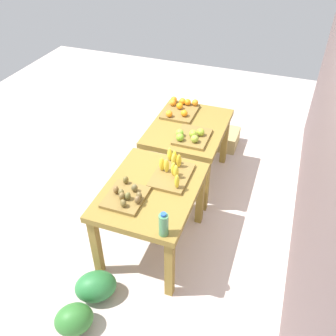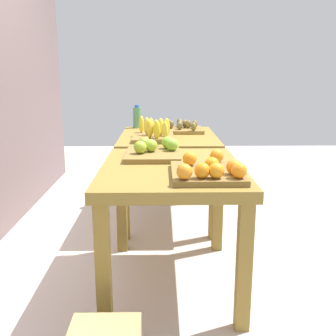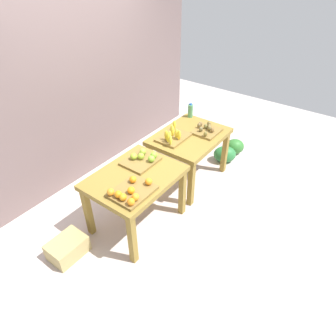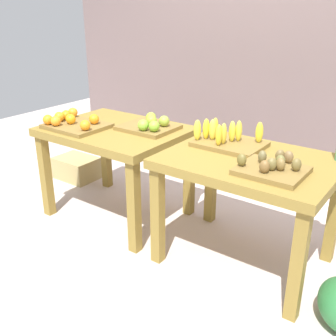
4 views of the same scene
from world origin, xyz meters
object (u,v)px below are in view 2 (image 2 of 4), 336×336
object	(u,v)px
display_table_right	(168,148)
kiwi_bin	(184,128)
display_table_left	(172,184)
water_bottle	(137,117)
orange_bin	(209,170)
watermelon_pile	(190,178)
banana_crate	(154,134)
apple_bin	(154,151)

from	to	relation	value
display_table_right	kiwi_bin	size ratio (longest dim) A/B	2.84
display_table_left	kiwi_bin	xyz separation A→B (m)	(1.32, -0.14, 0.14)
display_table_right	kiwi_bin	distance (m)	0.28
display_table_right	water_bottle	bearing A→B (deg)	32.43
display_table_left	orange_bin	xyz separation A→B (m)	(-0.26, -0.18, 0.14)
display_table_left	watermelon_pile	xyz separation A→B (m)	(1.96, -0.25, -0.50)
water_bottle	watermelon_pile	xyz separation A→B (m)	(0.39, -0.54, -0.70)
display_table_left	orange_bin	world-z (taller)	orange_bin
display_table_right	banana_crate	distance (m)	0.30
apple_bin	water_bottle	distance (m)	1.33
water_bottle	watermelon_pile	distance (m)	0.97
water_bottle	watermelon_pile	size ratio (longest dim) A/B	0.30
banana_crate	orange_bin	bearing A→B (deg)	-165.45
display_table_right	apple_bin	xyz separation A→B (m)	(-0.87, 0.11, 0.14)
apple_bin	banana_crate	xyz separation A→B (m)	(0.64, 0.01, 0.01)
banana_crate	display_table_right	bearing A→B (deg)	-26.83
apple_bin	kiwi_bin	bearing A→B (deg)	-13.17
apple_bin	banana_crate	world-z (taller)	banana_crate
apple_bin	water_bottle	world-z (taller)	water_bottle
display_table_left	watermelon_pile	size ratio (longest dim) A/B	1.44
display_table_left	kiwi_bin	size ratio (longest dim) A/B	2.84
apple_bin	kiwi_bin	xyz separation A→B (m)	(1.06, -0.25, -0.00)
banana_crate	apple_bin	bearing A→B (deg)	-179.08
display_table_left	display_table_right	xyz separation A→B (m)	(1.12, 0.00, 0.00)
display_table_left	apple_bin	distance (m)	0.31
water_bottle	display_table_left	bearing A→B (deg)	-169.61
apple_bin	water_bottle	size ratio (longest dim) A/B	1.85
kiwi_bin	watermelon_pile	xyz separation A→B (m)	(0.65, -0.11, -0.64)
orange_bin	banana_crate	bearing A→B (deg)	14.55
orange_bin	apple_bin	distance (m)	0.59
apple_bin	watermelon_pile	world-z (taller)	apple_bin
display_table_right	apple_bin	world-z (taller)	apple_bin
display_table_left	kiwi_bin	world-z (taller)	kiwi_bin
display_table_left	orange_bin	distance (m)	0.35
orange_bin	banana_crate	size ratio (longest dim) A/B	1.00
display_table_left	kiwi_bin	distance (m)	1.33
orange_bin	apple_bin	bearing A→B (deg)	29.36
watermelon_pile	kiwi_bin	bearing A→B (deg)	170.64
orange_bin	display_table_left	bearing A→B (deg)	35.12
display_table_right	watermelon_pile	bearing A→B (deg)	-16.48
banana_crate	kiwi_bin	world-z (taller)	banana_crate
display_table_right	apple_bin	size ratio (longest dim) A/B	2.60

